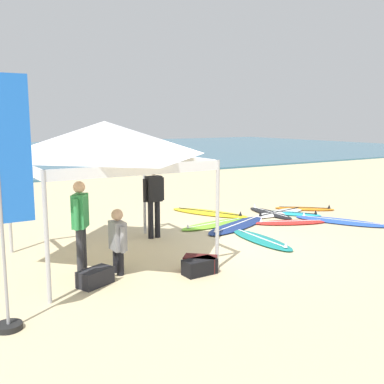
{
  "coord_description": "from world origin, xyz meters",
  "views": [
    {
      "loc": [
        -5.7,
        -8.07,
        2.77
      ],
      "look_at": [
        0.09,
        1.33,
        1.0
      ],
      "focal_mm": 42.15,
      "sensor_mm": 36.0,
      "label": 1
    }
  ],
  "objects": [
    {
      "name": "gear_bag_on_sand",
      "position": [
        -3.27,
        -1.0,
        0.14
      ],
      "size": [
        0.68,
        0.53,
        0.28
      ],
      "primitive_type": "cube",
      "rotation": [
        0.0,
        0.0,
        0.4
      ],
      "color": "#232328",
      "rests_on": "ground"
    },
    {
      "name": "canopy_tent",
      "position": [
        -2.57,
        0.19,
        2.39
      ],
      "size": [
        3.23,
        3.23,
        2.75
      ],
      "color": "#B7B7BC",
      "rests_on": "ground"
    },
    {
      "name": "surfboard_lime",
      "position": [
        0.91,
        1.55,
        0.04
      ],
      "size": [
        2.22,
        0.84,
        0.19
      ],
      "color": "#7AD12D",
      "rests_on": "ground"
    },
    {
      "name": "person_grey",
      "position": [
        -2.71,
        -0.66,
        0.66
      ],
      "size": [
        0.22,
        0.55,
        1.2
      ],
      "color": "black",
      "rests_on": "ground"
    },
    {
      "name": "surfboard_yellow",
      "position": [
        1.63,
        2.86,
        0.04
      ],
      "size": [
        1.74,
        2.56,
        0.19
      ],
      "color": "yellow",
      "rests_on": "ground"
    },
    {
      "name": "surfboard_navy",
      "position": [
        1.35,
        1.13,
        0.04
      ],
      "size": [
        2.64,
        1.65,
        0.19
      ],
      "color": "navy",
      "rests_on": "ground"
    },
    {
      "name": "person_green",
      "position": [
        -3.29,
        -0.38,
        0.99
      ],
      "size": [
        0.38,
        0.47,
        1.71
      ],
      "color": "#2D2D33",
      "rests_on": "ground"
    },
    {
      "name": "surfboard_black",
      "position": [
        3.15,
        1.89,
        0.04
      ],
      "size": [
        0.64,
        1.92,
        0.19
      ],
      "color": "black",
      "rests_on": "ground"
    },
    {
      "name": "gear_bag_by_pole",
      "position": [
        -1.36,
        -1.31,
        0.14
      ],
      "size": [
        0.66,
        0.64,
        0.28
      ],
      "primitive_type": "cube",
      "rotation": [
        0.0,
        0.0,
        2.4
      ],
      "color": "#4C1919",
      "rests_on": "ground"
    },
    {
      "name": "surfboard_white",
      "position": [
        3.44,
        1.77,
        0.04
      ],
      "size": [
        2.28,
        0.97,
        0.19
      ],
      "color": "white",
      "rests_on": "ground"
    },
    {
      "name": "surfboard_teal",
      "position": [
        0.96,
        -0.3,
        0.04
      ],
      "size": [
        0.71,
        2.17,
        0.19
      ],
      "color": "#19847F",
      "rests_on": "ground"
    },
    {
      "name": "surfboard_blue",
      "position": [
        4.06,
        0.03,
        0.04
      ],
      "size": [
        1.76,
        2.54,
        0.19
      ],
      "color": "blue",
      "rests_on": "ground"
    },
    {
      "name": "surfboard_cyan",
      "position": [
        3.62,
        1.54,
        0.04
      ],
      "size": [
        1.54,
        1.75,
        0.19
      ],
      "color": "#23B2CC",
      "rests_on": "ground"
    },
    {
      "name": "surfboard_red",
      "position": [
        2.79,
        0.66,
        0.04
      ],
      "size": [
        2.03,
        1.31,
        0.19
      ],
      "color": "red",
      "rests_on": "ground"
    },
    {
      "name": "gear_bag_near_tent",
      "position": [
        -1.47,
        -1.46,
        0.14
      ],
      "size": [
        0.61,
        0.34,
        0.28
      ],
      "primitive_type": "cube",
      "rotation": [
        0.0,
        0.0,
        0.03
      ],
      "color": "black",
      "rests_on": "ground"
    },
    {
      "name": "surfboard_orange",
      "position": [
        4.53,
        1.82,
        0.04
      ],
      "size": [
        1.69,
        1.55,
        0.19
      ],
      "color": "orange",
      "rests_on": "ground"
    },
    {
      "name": "ground_plane",
      "position": [
        0.0,
        0.0,
        0.0
      ],
      "size": [
        80.0,
        80.0,
        0.0
      ],
      "primitive_type": "plane",
      "color": "beige"
    },
    {
      "name": "banner_flag",
      "position": [
        -4.71,
        -1.96,
        1.57
      ],
      "size": [
        0.6,
        0.36,
        3.4
      ],
      "color": "#99999E",
      "rests_on": "ground"
    },
    {
      "name": "person_black",
      "position": [
        -1.01,
        1.25,
        0.99
      ],
      "size": [
        0.55,
        0.23,
        1.71
      ],
      "color": "black",
      "rests_on": "ground"
    }
  ]
}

